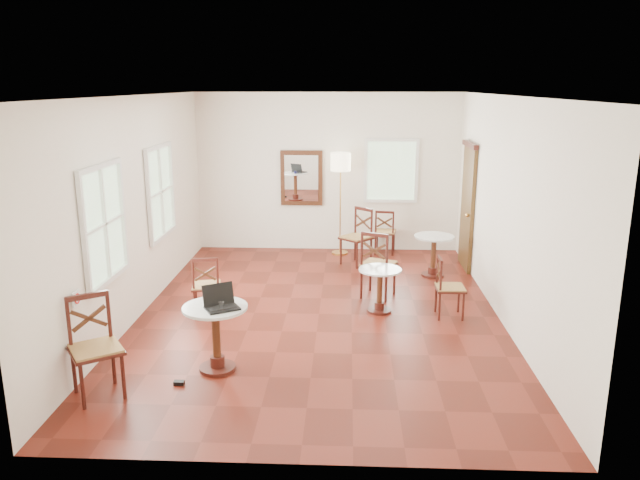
# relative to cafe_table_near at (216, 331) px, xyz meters

# --- Properties ---
(ground) EXTENTS (7.00, 7.00, 0.00)m
(ground) POSITION_rel_cafe_table_near_xyz_m (1.07, 1.77, -0.47)
(ground) COLOR #5D1A10
(ground) RESTS_ON ground
(room_shell) EXTENTS (5.02, 7.02, 3.01)m
(room_shell) POSITION_rel_cafe_table_near_xyz_m (1.01, 2.05, 1.42)
(room_shell) COLOR white
(room_shell) RESTS_ON ground
(cafe_table_near) EXTENTS (0.72, 0.72, 0.76)m
(cafe_table_near) POSITION_rel_cafe_table_near_xyz_m (0.00, 0.00, 0.00)
(cafe_table_near) COLOR #3F160F
(cafe_table_near) RESTS_ON ground
(cafe_table_mid) EXTENTS (0.60, 0.60, 0.64)m
(cafe_table_mid) POSITION_rel_cafe_table_near_xyz_m (1.92, 1.91, -0.08)
(cafe_table_mid) COLOR #3F160F
(cafe_table_mid) RESTS_ON ground
(cafe_table_back) EXTENTS (0.66, 0.66, 0.70)m
(cafe_table_back) POSITION_rel_cafe_table_near_xyz_m (2.90, 3.62, -0.04)
(cafe_table_back) COLOR #3F160F
(cafe_table_back) RESTS_ON ground
(chair_near_a) EXTENTS (0.47, 0.47, 0.87)m
(chair_near_a) POSITION_rel_cafe_table_near_xyz_m (-0.49, 1.67, -0.04)
(chair_near_a) COLOR #3F160F
(chair_near_a) RESTS_ON ground
(chair_near_b) EXTENTS (0.68, 0.68, 1.06)m
(chair_near_b) POSITION_rel_cafe_table_near_xyz_m (-1.12, -0.62, 0.06)
(chair_near_b) COLOR #3F160F
(chair_near_b) RESTS_ON ground
(chair_mid_a) EXTENTS (0.62, 0.62, 1.04)m
(chair_mid_a) POSITION_rel_cafe_table_near_xyz_m (1.92, 2.52, 0.04)
(chair_mid_a) COLOR #3F160F
(chair_mid_a) RESTS_ON ground
(chair_mid_b) EXTENTS (0.40, 0.40, 0.85)m
(chair_mid_b) POSITION_rel_cafe_table_near_xyz_m (2.86, 1.77, -0.05)
(chair_mid_b) COLOR #3F160F
(chair_mid_b) RESTS_ON ground
(chair_back_a) EXTENTS (0.45, 0.45, 0.86)m
(chair_back_a) POSITION_rel_cafe_table_near_xyz_m (2.17, 4.98, -0.05)
(chair_back_a) COLOR #3F160F
(chair_back_a) RESTS_ON ground
(chair_back_b) EXTENTS (0.66, 0.66, 1.01)m
(chair_back_b) POSITION_rel_cafe_table_near_xyz_m (1.63, 4.26, 0.03)
(chair_back_b) COLOR #3F160F
(chair_back_b) RESTS_ON ground
(floor_lamp) EXTENTS (0.37, 0.37, 1.92)m
(floor_lamp) POSITION_rel_cafe_table_near_xyz_m (1.32, 4.92, 1.15)
(floor_lamp) COLOR #BF8C3F
(floor_lamp) RESTS_ON ground
(laptop) EXTENTS (0.45, 0.43, 0.25)m
(laptop) POSITION_rel_cafe_table_near_xyz_m (0.07, -0.04, 0.35)
(laptop) COLOR black
(laptop) RESTS_ON cafe_table_near
(mouse) EXTENTS (0.10, 0.07, 0.03)m
(mouse) POSITION_rel_cafe_table_near_xyz_m (0.09, 0.13, 0.31)
(mouse) COLOR black
(mouse) RESTS_ON cafe_table_near
(navy_mug) EXTENTS (0.10, 0.07, 0.08)m
(navy_mug) POSITION_rel_cafe_table_near_xyz_m (0.02, 0.21, 0.33)
(navy_mug) COLOR black
(navy_mug) RESTS_ON cafe_table_near
(water_glass) EXTENTS (0.07, 0.07, 0.11)m
(water_glass) POSITION_rel_cafe_table_near_xyz_m (0.10, -0.15, 0.35)
(water_glass) COLOR white
(water_glass) RESTS_ON cafe_table_near
(power_adapter) EXTENTS (0.11, 0.07, 0.04)m
(power_adapter) POSITION_rel_cafe_table_near_xyz_m (-0.34, -0.38, -0.45)
(power_adapter) COLOR black
(power_adapter) RESTS_ON ground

